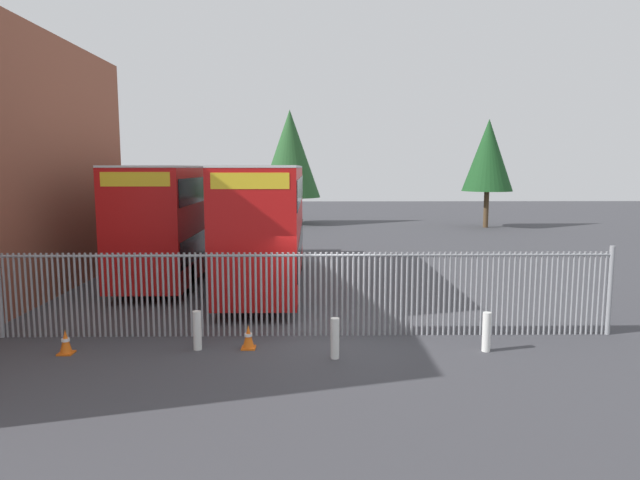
{
  "coord_description": "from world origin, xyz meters",
  "views": [
    {
      "loc": [
        -0.31,
        -14.25,
        4.37
      ],
      "look_at": [
        0.0,
        4.0,
        2.0
      ],
      "focal_mm": 31.6,
      "sensor_mm": 36.0,
      "label": 1
    }
  ],
  "objects": [
    {
      "name": "double_decker_bus_behind_fence_left",
      "position": [
        -1.94,
        6.39,
        2.42
      ],
      "size": [
        2.54,
        10.81,
        4.42
      ],
      "color": "red",
      "rests_on": "ground"
    },
    {
      "name": "traffic_cone_mid_forecourt",
      "position": [
        -6.07,
        -1.36,
        0.29
      ],
      "size": [
        0.34,
        0.34,
        0.59
      ],
      "color": "orange",
      "rests_on": "ground"
    },
    {
      "name": "traffic_cone_by_gate",
      "position": [
        -1.82,
        -1.03,
        0.29
      ],
      "size": [
        0.34,
        0.34,
        0.59
      ],
      "color": "orange",
      "rests_on": "ground"
    },
    {
      "name": "bollard_near_left",
      "position": [
        -3.04,
        -1.08,
        0.47
      ],
      "size": [
        0.2,
        0.2,
        0.95
      ],
      "primitive_type": "cylinder",
      "color": "silver",
      "rests_on": "ground"
    },
    {
      "name": "double_decker_bus_near_gate",
      "position": [
        -5.66,
        8.49,
        2.42
      ],
      "size": [
        2.54,
        10.81,
        4.42
      ],
      "color": "red",
      "rests_on": "ground"
    },
    {
      "name": "ground_plane",
      "position": [
        0.0,
        8.0,
        0.0
      ],
      "size": [
        100.0,
        100.0,
        0.0
      ],
      "primitive_type": "plane",
      "color": "#3D3D42"
    },
    {
      "name": "tree_short_side",
      "position": [
        -1.87,
        28.99,
        5.37
      ],
      "size": [
        4.62,
        4.62,
        8.67
      ],
      "color": "#4C3823",
      "rests_on": "ground"
    },
    {
      "name": "bollard_near_right",
      "position": [
        3.88,
        -1.32,
        0.47
      ],
      "size": [
        0.2,
        0.2,
        0.95
      ],
      "primitive_type": "cylinder",
      "color": "silver",
      "rests_on": "ground"
    },
    {
      "name": "bollard_center_front",
      "position": [
        0.25,
        -1.77,
        0.47
      ],
      "size": [
        0.2,
        0.2,
        0.95
      ],
      "primitive_type": "cylinder",
      "color": "silver",
      "rests_on": "ground"
    },
    {
      "name": "palisade_fence",
      "position": [
        -0.4,
        0.0,
        1.18
      ],
      "size": [
        15.93,
        0.14,
        2.35
      ],
      "color": "gray",
      "rests_on": "ground"
    },
    {
      "name": "tree_tall_back",
      "position": [
        12.47,
        26.39,
        5.2
      ],
      "size": [
        3.6,
        3.6,
        7.79
      ],
      "color": "#4C3823",
      "rests_on": "ground"
    }
  ]
}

